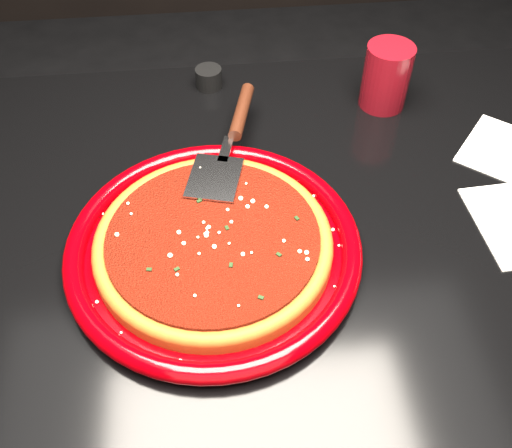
{
  "coord_description": "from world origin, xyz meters",
  "views": [
    {
      "loc": [
        -0.08,
        -0.53,
        1.36
      ],
      "look_at": [
        -0.02,
        -0.02,
        0.77
      ],
      "focal_mm": 40.0,
      "sensor_mm": 36.0,
      "label": 1
    }
  ],
  "objects_px": {
    "pizza_server": "(231,140)",
    "ramekin": "(209,78)",
    "table": "(268,351)",
    "cup": "(386,76)",
    "plate": "(214,247)"
  },
  "relations": [
    {
      "from": "pizza_server",
      "to": "ramekin",
      "type": "xyz_separation_m",
      "value": [
        -0.02,
        0.21,
        -0.03
      ]
    },
    {
      "from": "pizza_server",
      "to": "ramekin",
      "type": "bearing_deg",
      "value": 111.46
    },
    {
      "from": "cup",
      "to": "pizza_server",
      "type": "bearing_deg",
      "value": -154.72
    },
    {
      "from": "plate",
      "to": "cup",
      "type": "bearing_deg",
      "value": 44.67
    },
    {
      "from": "table",
      "to": "plate",
      "type": "distance_m",
      "value": 0.4
    },
    {
      "from": "pizza_server",
      "to": "ramekin",
      "type": "height_order",
      "value": "pizza_server"
    },
    {
      "from": "table",
      "to": "cup",
      "type": "relative_size",
      "value": 10.93
    },
    {
      "from": "ramekin",
      "to": "pizza_server",
      "type": "bearing_deg",
      "value": -83.28
    },
    {
      "from": "plate",
      "to": "ramekin",
      "type": "bearing_deg",
      "value": 88.22
    },
    {
      "from": "table",
      "to": "pizza_server",
      "type": "xyz_separation_m",
      "value": [
        -0.05,
        0.13,
        0.42
      ]
    },
    {
      "from": "cup",
      "to": "plate",
      "type": "bearing_deg",
      "value": -135.33
    },
    {
      "from": "table",
      "to": "pizza_server",
      "type": "bearing_deg",
      "value": 110.66
    },
    {
      "from": "pizza_server",
      "to": "cup",
      "type": "height_order",
      "value": "cup"
    },
    {
      "from": "table",
      "to": "cup",
      "type": "height_order",
      "value": "cup"
    },
    {
      "from": "plate",
      "to": "cup",
      "type": "height_order",
      "value": "cup"
    }
  ]
}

